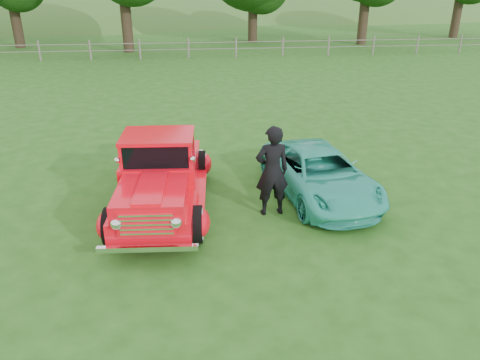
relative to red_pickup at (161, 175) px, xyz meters
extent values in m
plane|color=#204D14|center=(0.81, -1.45, -0.80)|extent=(140.00, 140.00, 0.00)
ellipsoid|color=#2C5A21|center=(-17.19, 56.55, -5.75)|extent=(84.00, 60.00, 18.00)
ellipsoid|color=#2C5A21|center=(20.81, 60.55, -4.65)|extent=(72.00, 52.00, 14.00)
cube|color=#686258|center=(0.81, 20.55, -0.25)|extent=(48.00, 0.04, 0.04)
cube|color=#686258|center=(0.81, 20.55, 0.15)|extent=(48.00, 0.04, 0.04)
cylinder|color=black|center=(-11.19, 26.55, 1.18)|extent=(0.70, 0.70, 3.96)
cylinder|color=black|center=(-3.19, 23.55, 1.62)|extent=(0.70, 0.70, 4.84)
cylinder|color=black|center=(5.81, 27.55, 1.07)|extent=(0.70, 0.70, 3.74)
cylinder|color=black|center=(13.81, 25.55, 1.40)|extent=(0.70, 0.70, 4.40)
cylinder|color=black|center=(22.81, 28.55, 1.29)|extent=(0.70, 0.70, 4.18)
cylinder|color=black|center=(-0.92, -1.46, -0.42)|extent=(0.29, 0.77, 0.76)
cylinder|color=black|center=(0.73, -1.56, -0.42)|extent=(0.29, 0.77, 0.76)
cylinder|color=black|center=(-0.73, 1.64, -0.42)|extent=(0.29, 0.77, 0.76)
cylinder|color=black|center=(0.93, 1.53, -0.42)|extent=(0.29, 0.77, 0.76)
cube|color=red|center=(0.00, 0.04, -0.22)|extent=(1.85, 4.70, 0.44)
ellipsoid|color=red|center=(-0.99, -1.45, -0.38)|extent=(0.46, 0.77, 0.54)
ellipsoid|color=red|center=(0.80, -1.57, -0.38)|extent=(0.46, 0.77, 0.54)
ellipsoid|color=red|center=(-0.80, 1.64, -0.38)|extent=(0.46, 0.77, 0.54)
ellipsoid|color=red|center=(1.00, 1.53, -0.38)|extent=(0.46, 0.77, 0.54)
cube|color=red|center=(-0.10, -1.51, 0.17)|extent=(1.43, 1.68, 0.42)
cube|color=red|center=(0.00, -0.06, 0.19)|extent=(1.68, 1.45, 0.44)
cube|color=black|center=(0.00, -0.06, 0.66)|extent=(1.51, 1.21, 0.50)
cube|color=red|center=(0.00, -0.06, 0.94)|extent=(1.59, 1.31, 0.08)
cube|color=red|center=(0.09, 1.38, 0.15)|extent=(1.30, 2.02, 0.45)
cube|color=white|center=(-0.15, -2.32, 0.05)|extent=(1.07, 0.17, 0.50)
cube|color=white|center=(-0.15, -2.42, -0.38)|extent=(1.81, 0.21, 0.10)
cube|color=white|center=(0.16, 2.45, -0.38)|extent=(1.71, 0.21, 0.10)
imported|color=#2DB49A|center=(3.70, 0.22, -0.23)|extent=(2.48, 4.29, 1.13)
imported|color=black|center=(2.41, -0.54, 0.22)|extent=(0.78, 0.55, 2.03)
camera|label=1|loc=(0.70, -9.67, 4.12)|focal=35.00mm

